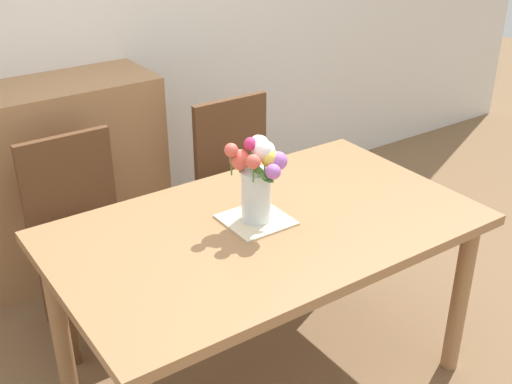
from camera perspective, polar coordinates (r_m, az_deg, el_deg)
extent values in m
plane|color=brown|center=(2.84, 0.78, -16.13)|extent=(12.00, 12.00, 0.00)
cube|color=#9E7047|center=(2.40, 0.89, -3.21)|extent=(1.56, 0.93, 0.04)
cylinder|color=#9E7047|center=(2.80, 17.54, -8.89)|extent=(0.07, 0.07, 0.71)
cylinder|color=#9E7047|center=(2.65, -16.95, -11.04)|extent=(0.07, 0.07, 0.71)
cylinder|color=#9E7047|center=(3.23, 7.06, -2.60)|extent=(0.07, 0.07, 0.71)
cube|color=brown|center=(2.93, -14.43, -4.31)|extent=(0.42, 0.42, 0.04)
cylinder|color=brown|center=(2.97, -9.37, -8.78)|extent=(0.04, 0.04, 0.44)
cylinder|color=brown|center=(2.88, -15.92, -10.95)|extent=(0.04, 0.04, 0.44)
cylinder|color=brown|center=(3.25, -12.18, -5.64)|extent=(0.04, 0.04, 0.44)
cylinder|color=brown|center=(3.16, -18.19, -7.48)|extent=(0.04, 0.04, 0.44)
cube|color=brown|center=(2.99, -16.28, 1.04)|extent=(0.42, 0.04, 0.42)
cube|color=brown|center=(3.27, -0.36, 0.02)|extent=(0.42, 0.42, 0.04)
cylinder|color=brown|center=(3.35, 3.95, -3.97)|extent=(0.04, 0.04, 0.44)
cylinder|color=brown|center=(3.17, -1.21, -5.88)|extent=(0.04, 0.04, 0.44)
cylinder|color=brown|center=(3.60, 0.40, -1.56)|extent=(0.04, 0.04, 0.44)
cylinder|color=brown|center=(3.43, -4.54, -3.18)|extent=(0.04, 0.04, 0.44)
cube|color=brown|center=(3.32, -2.25, 4.77)|extent=(0.42, 0.04, 0.42)
cube|color=#9E7047|center=(3.41, -19.79, 0.29)|extent=(1.40, 0.44, 1.00)
sphere|color=#B7933D|center=(3.17, -14.19, 4.65)|extent=(0.04, 0.04, 0.04)
sphere|color=#B7933D|center=(3.33, -13.42, -1.72)|extent=(0.04, 0.04, 0.04)
cube|color=beige|center=(2.40, 0.00, -2.47)|extent=(0.23, 0.23, 0.01)
cylinder|color=silver|center=(2.35, 0.00, -0.31)|extent=(0.11, 0.11, 0.20)
sphere|color=#EFD14C|center=(2.26, 1.27, 2.97)|extent=(0.07, 0.07, 0.07)
cylinder|color=#478438|center=(2.28, 1.26, 2.15)|extent=(0.01, 0.01, 0.07)
sphere|color=white|center=(2.26, 0.67, 3.60)|extent=(0.08, 0.08, 0.08)
cylinder|color=#478438|center=(2.28, 0.67, 2.53)|extent=(0.01, 0.01, 0.09)
sphere|color=#D12D66|center=(2.29, -0.47, 4.25)|extent=(0.05, 0.05, 0.05)
cylinder|color=#478438|center=(2.31, -0.46, 3.03)|extent=(0.01, 0.01, 0.11)
sphere|color=#B266C6|center=(2.26, 1.96, 2.76)|extent=(0.07, 0.07, 0.07)
cylinder|color=#478438|center=(2.27, 1.95, 2.03)|extent=(0.01, 0.01, 0.06)
sphere|color=#B266C6|center=(2.23, 1.52, 1.80)|extent=(0.06, 0.06, 0.06)
cylinder|color=#478438|center=(2.24, 1.51, 1.31)|extent=(0.01, 0.01, 0.04)
sphere|color=white|center=(2.35, 0.17, 4.36)|extent=(0.06, 0.06, 0.06)
cylinder|color=#478438|center=(2.37, 0.17, 3.38)|extent=(0.01, 0.01, 0.09)
sphere|color=#E55B4C|center=(2.30, -1.44, 2.86)|extent=(0.08, 0.08, 0.08)
cylinder|color=#478438|center=(2.31, -1.43, 2.28)|extent=(0.01, 0.01, 0.05)
sphere|color=white|center=(2.30, 0.28, 4.15)|extent=(0.07, 0.07, 0.07)
cylinder|color=#478438|center=(2.32, 0.28, 3.05)|extent=(0.01, 0.01, 0.10)
sphere|color=#E55B4C|center=(2.26, -2.21, 3.72)|extent=(0.05, 0.05, 0.05)
cylinder|color=#478438|center=(2.28, -2.19, 2.60)|extent=(0.01, 0.01, 0.10)
sphere|color=#E55B4C|center=(2.22, -0.25, 2.70)|extent=(0.05, 0.05, 0.05)
cylinder|color=#478438|center=(2.24, -0.25, 1.79)|extent=(0.01, 0.01, 0.08)
ellipsoid|color=#478438|center=(2.33, 2.00, 2.55)|extent=(0.07, 0.04, 0.02)
ellipsoid|color=#478438|center=(2.25, 0.55, 1.66)|extent=(0.04, 0.07, 0.03)
ellipsoid|color=#478438|center=(2.26, 0.08, 1.98)|extent=(0.06, 0.07, 0.01)
ellipsoid|color=#478438|center=(2.25, 0.98, 1.12)|extent=(0.03, 0.07, 0.02)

